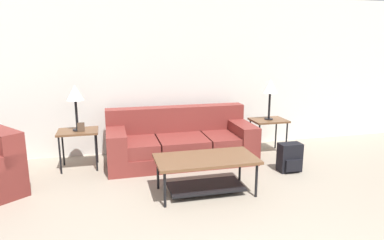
# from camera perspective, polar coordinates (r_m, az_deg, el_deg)

# --- Properties ---
(wall_back) EXTENTS (9.19, 0.06, 2.60)m
(wall_back) POSITION_cam_1_polar(r_m,az_deg,el_deg) (5.85, -3.18, 7.54)
(wall_back) COLOR silver
(wall_back) RESTS_ON ground_plane
(couch) EXTENTS (2.25, 0.97, 0.82)m
(couch) POSITION_cam_1_polar(r_m,az_deg,el_deg) (5.38, -1.95, -3.82)
(couch) COLOR maroon
(couch) RESTS_ON ground_plane
(coffee_table) EXTENTS (1.23, 0.65, 0.46)m
(coffee_table) POSITION_cam_1_polar(r_m,az_deg,el_deg) (4.23, 2.33, -7.79)
(coffee_table) COLOR brown
(coffee_table) RESTS_ON ground_plane
(side_table_left) EXTENTS (0.57, 0.45, 0.58)m
(side_table_left) POSITION_cam_1_polar(r_m,az_deg,el_deg) (5.27, -18.46, -2.31)
(side_table_left) COLOR brown
(side_table_left) RESTS_ON ground_plane
(side_table_right) EXTENTS (0.57, 0.45, 0.58)m
(side_table_right) POSITION_cam_1_polar(r_m,az_deg,el_deg) (5.86, 12.63, -0.49)
(side_table_right) COLOR brown
(side_table_right) RESTS_ON ground_plane
(table_lamp_left) EXTENTS (0.25, 0.25, 0.67)m
(table_lamp_left) POSITION_cam_1_polar(r_m,az_deg,el_deg) (5.16, -18.92, 4.06)
(table_lamp_left) COLOR black
(table_lamp_left) RESTS_ON side_table_left
(table_lamp_right) EXTENTS (0.25, 0.25, 0.67)m
(table_lamp_right) POSITION_cam_1_polar(r_m,az_deg,el_deg) (5.76, 12.91, 5.26)
(table_lamp_right) COLOR black
(table_lamp_right) RESTS_ON side_table_right
(backpack) EXTENTS (0.32, 0.27, 0.42)m
(backpack) POSITION_cam_1_polar(r_m,az_deg,el_deg) (5.17, 15.99, -6.08)
(backpack) COLOR black
(backpack) RESTS_ON ground_plane
(picture_frame) EXTENTS (0.10, 0.04, 0.13)m
(picture_frame) POSITION_cam_1_polar(r_m,az_deg,el_deg) (5.17, -18.02, -1.11)
(picture_frame) COLOR #4C3828
(picture_frame) RESTS_ON side_table_left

